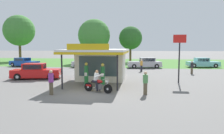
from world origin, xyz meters
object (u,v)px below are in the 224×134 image
at_px(motorcycle_with_rider, 97,83).
at_px(parked_car_back_row_centre, 203,63).
at_px(featured_classic_sedan, 36,72).
at_px(bystander_standing_back_lot, 145,83).
at_px(gas_pump_nearside, 86,75).
at_px(roadside_pole_sign, 179,50).
at_px(bystander_leaning_by_kiosk, 192,67).
at_px(bystander_strolling_foreground, 119,63).
at_px(parked_car_back_row_far_right, 88,63).
at_px(bystander_chatting_near_pumps, 141,65).
at_px(parked_car_back_row_centre_left, 24,62).
at_px(parked_car_back_row_centre_right, 145,63).
at_px(bystander_admiring_sedan, 51,82).
at_px(gas_pump_offside, 103,76).

height_order(motorcycle_with_rider, parked_car_back_row_centre, motorcycle_with_rider).
distance_m(featured_classic_sedan, bystander_standing_back_lot, 12.10).
relative_size(gas_pump_nearside, parked_car_back_row_centre, 0.37).
bearing_deg(roadside_pole_sign, bystander_leaning_by_kiosk, 68.30).
height_order(parked_car_back_row_centre, bystander_strolling_foreground, bystander_strolling_foreground).
xyz_separation_m(parked_car_back_row_far_right, bystander_standing_back_lot, (8.37, -17.86, 0.12)).
height_order(featured_classic_sedan, bystander_leaning_by_kiosk, featured_classic_sedan).
relative_size(parked_car_back_row_centre, bystander_standing_back_lot, 3.28).
distance_m(gas_pump_nearside, bystander_standing_back_lot, 5.57).
distance_m(parked_car_back_row_centre, roadside_pole_sign, 16.83).
relative_size(bystander_standing_back_lot, bystander_leaning_by_kiosk, 1.02).
bearing_deg(parked_car_back_row_centre, roadside_pole_sign, -112.07).
distance_m(bystander_strolling_foreground, bystander_chatting_near_pumps, 3.77).
height_order(parked_car_back_row_centre, roadside_pole_sign, roadside_pole_sign).
bearing_deg(parked_car_back_row_far_right, gas_pump_nearside, -76.51).
xyz_separation_m(gas_pump_nearside, parked_car_back_row_centre_left, (-14.26, 15.25, -0.22)).
relative_size(parked_car_back_row_far_right, bystander_leaning_by_kiosk, 3.22).
distance_m(featured_classic_sedan, parked_car_back_row_centre_right, 16.76).
height_order(motorcycle_with_rider, bystander_leaning_by_kiosk, motorcycle_with_rider).
xyz_separation_m(bystander_chatting_near_pumps, roadside_pole_sign, (3.23, -8.39, 2.11)).
height_order(parked_car_back_row_centre_right, bystander_standing_back_lot, parked_car_back_row_centre_right).
bearing_deg(parked_car_back_row_centre_right, motorcycle_with_rider, -101.46).
distance_m(motorcycle_with_rider, parked_car_back_row_centre, 23.84).
distance_m(parked_car_back_row_centre_right, bystander_leaning_by_kiosk, 8.53).
bearing_deg(parked_car_back_row_centre_right, featured_classic_sedan, -131.03).
bearing_deg(bystander_chatting_near_pumps, bystander_standing_back_lot, -89.15).
height_order(bystander_leaning_by_kiosk, bystander_chatting_near_pumps, bystander_chatting_near_pumps).
bearing_deg(featured_classic_sedan, bystander_strolling_foreground, 53.29).
xyz_separation_m(parked_car_back_row_centre_left, parked_car_back_row_centre, (28.33, 2.41, 0.02)).
xyz_separation_m(gas_pump_nearside, motorcycle_with_rider, (1.46, -2.56, -0.21)).
xyz_separation_m(parked_car_back_row_far_right, roadside_pole_sign, (11.40, -12.79, 2.24)).
height_order(bystander_strolling_foreground, roadside_pole_sign, roadside_pole_sign).
bearing_deg(gas_pump_nearside, roadside_pole_sign, 15.78).
xyz_separation_m(gas_pump_nearside, roadside_pole_sign, (7.80, 2.20, 2.06)).
relative_size(featured_classic_sedan, bystander_strolling_foreground, 3.14).
xyz_separation_m(gas_pump_nearside, featured_classic_sedan, (-5.88, 2.88, -0.17)).
xyz_separation_m(gas_pump_nearside, bystander_strolling_foreground, (1.47, 12.73, -0.01)).
relative_size(parked_car_back_row_centre_right, parked_car_back_row_centre, 1.05).
bearing_deg(featured_classic_sedan, bystander_chatting_near_pumps, 36.45).
distance_m(bystander_leaning_by_kiosk, bystander_chatting_near_pumps, 6.12).
bearing_deg(bystander_strolling_foreground, roadside_pole_sign, -58.97).
bearing_deg(parked_car_back_row_centre_right, roadside_pole_sign, -78.64).
xyz_separation_m(bystander_admiring_sedan, bystander_chatting_near_pumps, (6.03, 14.31, -0.06)).
bearing_deg(bystander_standing_back_lot, gas_pump_nearside, 149.05).
height_order(parked_car_back_row_centre, bystander_leaning_by_kiosk, bystander_leaning_by_kiosk).
bearing_deg(parked_car_back_row_centre_right, bystander_admiring_sedan, -108.88).
height_order(featured_classic_sedan, bystander_admiring_sedan, bystander_admiring_sedan).
relative_size(bystander_admiring_sedan, bystander_standing_back_lot, 1.07).
height_order(gas_pump_offside, motorcycle_with_rider, gas_pump_offside).
xyz_separation_m(parked_car_back_row_centre_left, bystander_standing_back_lot, (19.04, -18.12, 0.16)).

